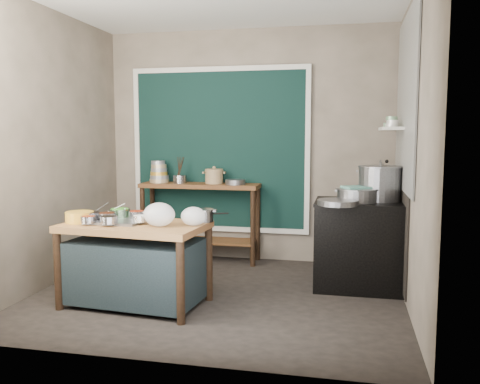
% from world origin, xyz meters
% --- Properties ---
extents(floor, '(3.50, 3.00, 0.02)m').
position_xyz_m(floor, '(0.00, 0.00, -0.01)').
color(floor, '#2C2622').
rests_on(floor, ground).
extents(back_wall, '(3.50, 0.02, 2.80)m').
position_xyz_m(back_wall, '(0.00, 1.51, 1.40)').
color(back_wall, gray).
rests_on(back_wall, floor).
extents(left_wall, '(0.02, 3.00, 2.80)m').
position_xyz_m(left_wall, '(-1.76, 0.00, 1.40)').
color(left_wall, gray).
rests_on(left_wall, floor).
extents(right_wall, '(0.02, 3.00, 2.80)m').
position_xyz_m(right_wall, '(1.76, 0.00, 1.40)').
color(right_wall, gray).
rests_on(right_wall, floor).
extents(curtain_panel, '(2.10, 0.02, 1.90)m').
position_xyz_m(curtain_panel, '(-0.35, 1.47, 1.35)').
color(curtain_panel, black).
rests_on(curtain_panel, back_wall).
extents(curtain_frame, '(2.22, 0.03, 2.02)m').
position_xyz_m(curtain_frame, '(-0.35, 1.46, 1.35)').
color(curtain_frame, beige).
rests_on(curtain_frame, back_wall).
extents(tile_panel, '(0.02, 1.70, 1.70)m').
position_xyz_m(tile_panel, '(1.74, 0.55, 1.85)').
color(tile_panel, '#B2B2AA').
rests_on(tile_panel, right_wall).
extents(soot_patch, '(0.01, 1.30, 1.30)m').
position_xyz_m(soot_patch, '(1.74, 0.65, 0.70)').
color(soot_patch, black).
rests_on(soot_patch, right_wall).
extents(wall_shelf, '(0.22, 0.70, 0.03)m').
position_xyz_m(wall_shelf, '(1.63, 0.85, 1.60)').
color(wall_shelf, beige).
rests_on(wall_shelf, right_wall).
extents(prep_table, '(1.31, 0.83, 0.75)m').
position_xyz_m(prep_table, '(-0.65, -0.43, 0.38)').
color(prep_table, olive).
rests_on(prep_table, floor).
extents(back_counter, '(1.45, 0.40, 0.95)m').
position_xyz_m(back_counter, '(-0.55, 1.28, 0.47)').
color(back_counter, brown).
rests_on(back_counter, floor).
extents(stove_block, '(0.90, 0.68, 0.85)m').
position_xyz_m(stove_block, '(1.35, 0.55, 0.42)').
color(stove_block, black).
rests_on(stove_block, floor).
extents(stove_top, '(0.92, 0.69, 0.03)m').
position_xyz_m(stove_top, '(1.35, 0.55, 0.86)').
color(stove_top, black).
rests_on(stove_top, stove_block).
extents(condiment_tray, '(0.53, 0.39, 0.02)m').
position_xyz_m(condiment_tray, '(-0.84, -0.42, 0.76)').
color(condiment_tray, gray).
rests_on(condiment_tray, prep_table).
extents(condiment_bowls, '(0.65, 0.52, 0.08)m').
position_xyz_m(condiment_bowls, '(-0.84, -0.40, 0.81)').
color(condiment_bowls, gray).
rests_on(condiment_bowls, condiment_tray).
extents(yellow_basin, '(0.33, 0.33, 0.10)m').
position_xyz_m(yellow_basin, '(-1.16, -0.48, 0.80)').
color(yellow_basin, orange).
rests_on(yellow_basin, prep_table).
extents(saucepan, '(0.27, 0.27, 0.11)m').
position_xyz_m(saucepan, '(-0.08, -0.21, 0.81)').
color(saucepan, gray).
rests_on(saucepan, prep_table).
extents(plastic_bag_a, '(0.31, 0.28, 0.21)m').
position_xyz_m(plastic_bag_a, '(-0.38, -0.53, 0.85)').
color(plastic_bag_a, white).
rests_on(plastic_bag_a, prep_table).
extents(plastic_bag_b, '(0.26, 0.24, 0.16)m').
position_xyz_m(plastic_bag_b, '(-0.10, -0.43, 0.83)').
color(plastic_bag_b, white).
rests_on(plastic_bag_b, prep_table).
extents(bowl_stack, '(0.24, 0.24, 0.27)m').
position_xyz_m(bowl_stack, '(-1.09, 1.30, 1.07)').
color(bowl_stack, tan).
rests_on(bowl_stack, back_counter).
extents(utensil_cup, '(0.18, 0.18, 0.10)m').
position_xyz_m(utensil_cup, '(-0.79, 1.26, 1.00)').
color(utensil_cup, gray).
rests_on(utensil_cup, back_counter).
extents(ceramic_crock, '(0.28, 0.28, 0.16)m').
position_xyz_m(ceramic_crock, '(-0.38, 1.30, 1.03)').
color(ceramic_crock, '#9A7C54').
rests_on(ceramic_crock, back_counter).
extents(wide_bowl, '(0.30, 0.30, 0.06)m').
position_xyz_m(wide_bowl, '(-0.10, 1.24, 0.98)').
color(wide_bowl, gray).
rests_on(wide_bowl, back_counter).
extents(stock_pot, '(0.52, 0.52, 0.35)m').
position_xyz_m(stock_pot, '(1.52, 0.63, 1.05)').
color(stock_pot, gray).
rests_on(stock_pot, stove_top).
extents(pot_lid, '(0.15, 0.42, 0.41)m').
position_xyz_m(pot_lid, '(1.56, 0.65, 1.08)').
color(pot_lid, gray).
rests_on(pot_lid, stove_top).
extents(steamer, '(0.52, 0.52, 0.13)m').
position_xyz_m(steamer, '(1.30, 0.48, 0.95)').
color(steamer, gray).
rests_on(steamer, stove_top).
extents(green_cloth, '(0.33, 0.30, 0.02)m').
position_xyz_m(green_cloth, '(1.30, 0.48, 1.02)').
color(green_cloth, '#4A887B').
rests_on(green_cloth, steamer).
extents(shallow_pan, '(0.50, 0.50, 0.05)m').
position_xyz_m(shallow_pan, '(1.12, 0.20, 0.91)').
color(shallow_pan, gray).
rests_on(shallow_pan, stove_top).
extents(shelf_bowl_stack, '(0.13, 0.13, 0.11)m').
position_xyz_m(shelf_bowl_stack, '(1.63, 0.77, 1.66)').
color(shelf_bowl_stack, silver).
rests_on(shelf_bowl_stack, wall_shelf).
extents(shelf_bowl_green, '(0.16, 0.16, 0.05)m').
position_xyz_m(shelf_bowl_green, '(1.63, 1.05, 1.64)').
color(shelf_bowl_green, gray).
rests_on(shelf_bowl_green, wall_shelf).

